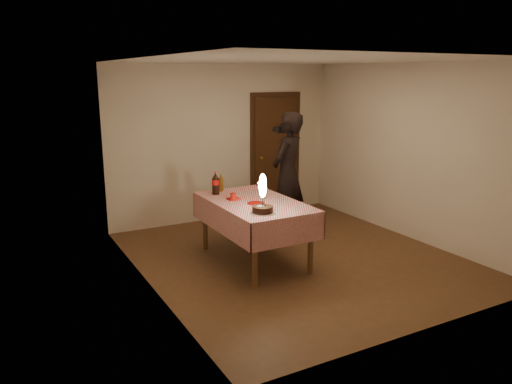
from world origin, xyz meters
The scene contains 11 objects.
ground centered at (0.00, 0.00, 0.00)m, with size 4.00×4.50×0.01m, color brown.
room_shell centered at (0.03, 0.08, 1.65)m, with size 4.04×4.54×2.62m.
dining_table centered at (-0.54, 0.18, 0.71)m, with size 1.02×1.72×0.82m.
birthday_cake centered at (-0.72, -0.36, 0.95)m, with size 0.31×0.31×0.48m.
red_plate centered at (-0.58, 0.06, 0.82)m, with size 0.22×0.22×0.01m, color #B50E0C.
red_cup centered at (-0.77, 0.33, 0.87)m, with size 0.08×0.08×0.10m, color red.
clear_cup centered at (-0.33, 0.31, 0.86)m, with size 0.07×0.07×0.09m, color silver.
napkin_stack centered at (-0.74, 0.38, 0.83)m, with size 0.15×0.15×0.02m, color #B31D14.
cola_bottle centered at (-0.82, 0.77, 0.97)m, with size 0.10×0.10×0.32m.
amber_bottle_left centered at (-0.68, 0.90, 0.94)m, with size 0.06×0.06×0.25m.
photographer centered at (0.50, 1.02, 0.94)m, with size 0.82×0.75×1.88m.
Camera 1 is at (-3.53, -5.34, 2.43)m, focal length 35.00 mm.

